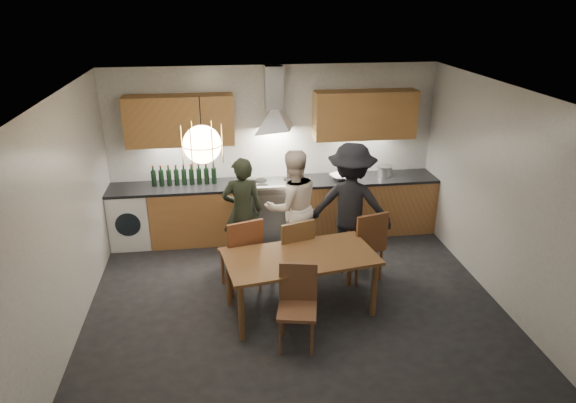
{
  "coord_description": "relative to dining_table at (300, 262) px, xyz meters",
  "views": [
    {
      "loc": [
        -0.81,
        -5.35,
        3.57
      ],
      "look_at": [
        -0.03,
        0.4,
        1.2
      ],
      "focal_mm": 32.0,
      "sensor_mm": 36.0,
      "label": 1
    }
  ],
  "objects": [
    {
      "name": "chair_back_left",
      "position": [
        -0.65,
        0.52,
        -0.07
      ],
      "size": [
        0.58,
        0.58,
        1.02
      ],
      "rotation": [
        0.0,
        0.0,
        3.45
      ],
      "color": "brown",
      "rests_on": "ground"
    },
    {
      "name": "wall_fixtures",
      "position": [
        -0.05,
        2.21,
        1.22
      ],
      "size": [
        4.3,
        0.54,
        1.1
      ],
      "color": "tan",
      "rests_on": "ground"
    },
    {
      "name": "dining_table",
      "position": [
        0.0,
        0.0,
        0.0
      ],
      "size": [
        1.86,
        1.14,
        0.74
      ],
      "rotation": [
        0.0,
        0.0,
        0.16
      ],
      "color": "brown",
      "rests_on": "ground"
    },
    {
      "name": "person_right",
      "position": [
        0.86,
        1.08,
        0.22
      ],
      "size": [
        1.28,
        0.97,
        1.75
      ],
      "primitive_type": "imported",
      "rotation": [
        0.0,
        0.0,
        2.83
      ],
      "color": "black",
      "rests_on": "ground"
    },
    {
      "name": "range_stove",
      "position": [
        -0.05,
        2.09,
        -0.21
      ],
      "size": [
        0.9,
        0.6,
        0.92
      ],
      "color": "silver",
      "rests_on": "ground"
    },
    {
      "name": "chair_front",
      "position": [
        -0.12,
        -0.58,
        -0.13
      ],
      "size": [
        0.49,
        0.49,
        0.91
      ],
      "rotation": [
        0.0,
        0.0,
        -0.21
      ],
      "color": "brown",
      "rests_on": "ground"
    },
    {
      "name": "stock_pot",
      "position": [
        1.67,
        2.12,
        0.33
      ],
      "size": [
        0.24,
        0.24,
        0.16
      ],
      "primitive_type": "cylinder",
      "rotation": [
        0.0,
        0.0,
        -0.06
      ],
      "color": "silver",
      "rests_on": "counter_run"
    },
    {
      "name": "pendant_lamp",
      "position": [
        -1.05,
        0.05,
        1.45
      ],
      "size": [
        0.43,
        0.43,
        0.7
      ],
      "color": "black",
      "rests_on": "ground"
    },
    {
      "name": "wine_bottles",
      "position": [
        -1.42,
        2.15,
        0.4
      ],
      "size": [
        0.96,
        0.07,
        0.31
      ],
      "color": "black",
      "rests_on": "counter_run"
    },
    {
      "name": "chair_back_mid",
      "position": [
        -0.0,
        0.49,
        -0.09
      ],
      "size": [
        0.56,
        0.56,
        0.99
      ],
      "rotation": [
        0.0,
        0.0,
        3.45
      ],
      "color": "brown",
      "rests_on": "ground"
    },
    {
      "name": "counter_run",
      "position": [
        -0.02,
        2.1,
        -0.2
      ],
      "size": [
        5.0,
        0.62,
        0.9
      ],
      "color": "#B97E47",
      "rests_on": "ground"
    },
    {
      "name": "room_shell",
      "position": [
        -0.05,
        0.15,
        1.06
      ],
      "size": [
        5.02,
        4.52,
        2.61
      ],
      "color": "silver",
      "rests_on": "ground"
    },
    {
      "name": "chair_back_right",
      "position": [
        0.96,
        0.57,
        -0.08
      ],
      "size": [
        0.56,
        0.56,
        1.0
      ],
      "rotation": [
        0.0,
        0.0,
        3.43
      ],
      "color": "brown",
      "rests_on": "ground"
    },
    {
      "name": "person_left",
      "position": [
        -0.6,
        1.32,
        0.12
      ],
      "size": [
        0.58,
        0.4,
        1.54
      ],
      "primitive_type": "imported",
      "rotation": [
        0.0,
        0.0,
        3.2
      ],
      "color": "black",
      "rests_on": "ground"
    },
    {
      "name": "person_mid",
      "position": [
        0.09,
        1.26,
        0.17
      ],
      "size": [
        0.92,
        0.8,
        1.64
      ],
      "primitive_type": "imported",
      "rotation": [
        0.0,
        0.0,
        3.39
      ],
      "color": "silver",
      "rests_on": "ground"
    },
    {
      "name": "ground",
      "position": [
        -0.05,
        0.15,
        -0.65
      ],
      "size": [
        5.0,
        5.0,
        0.0
      ],
      "primitive_type": "plane",
      "color": "black",
      "rests_on": "ground"
    },
    {
      "name": "mixing_bowl",
      "position": [
        0.95,
        2.06,
        0.29
      ],
      "size": [
        0.42,
        0.42,
        0.08
      ],
      "primitive_type": "imported",
      "rotation": [
        0.0,
        0.0,
        0.42
      ],
      "color": "silver",
      "rests_on": "counter_run"
    }
  ]
}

